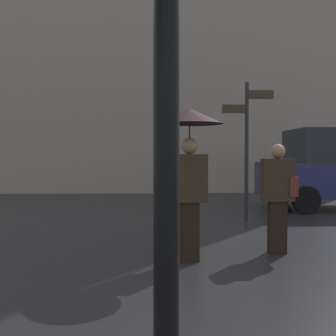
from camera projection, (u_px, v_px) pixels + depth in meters
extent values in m
cylinder|color=black|center=(166.00, 165.00, 1.17)|extent=(0.08, 0.08, 2.72)
cube|color=black|center=(189.00, 231.00, 5.35)|extent=(0.25, 0.16, 0.77)
cube|color=#332319|center=(189.00, 178.00, 5.33)|extent=(0.46, 0.21, 0.63)
sphere|color=#936B4C|center=(189.00, 146.00, 5.32)|extent=(0.21, 0.21, 0.21)
cylinder|color=black|center=(189.00, 135.00, 5.31)|extent=(0.02, 0.02, 0.30)
cone|color=#321B22|center=(190.00, 116.00, 5.31)|extent=(0.88, 0.88, 0.20)
cube|color=black|center=(277.00, 227.00, 5.77)|extent=(0.24, 0.15, 0.74)
cube|color=#332319|center=(278.00, 180.00, 5.75)|extent=(0.44, 0.20, 0.60)
sphere|color=#936B4C|center=(278.00, 151.00, 5.74)|extent=(0.20, 0.20, 0.20)
cube|color=#512819|center=(291.00, 186.00, 5.76)|extent=(0.12, 0.24, 0.28)
cylinder|color=black|center=(281.00, 193.00, 11.48)|extent=(0.66, 0.18, 0.66)
cylinder|color=black|center=(306.00, 200.00, 9.63)|extent=(0.66, 0.18, 0.66)
cylinder|color=black|center=(247.00, 152.00, 8.53)|extent=(0.08, 0.08, 2.90)
cube|color=#33281E|center=(260.00, 95.00, 8.51)|extent=(0.56, 0.04, 0.18)
cube|color=#33281E|center=(234.00, 109.00, 8.49)|extent=(0.52, 0.04, 0.18)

